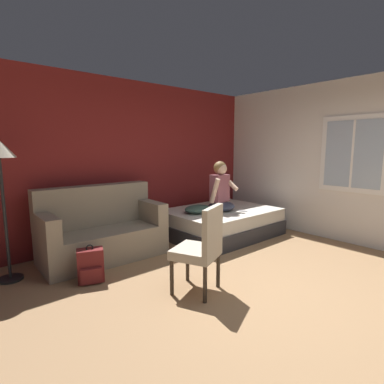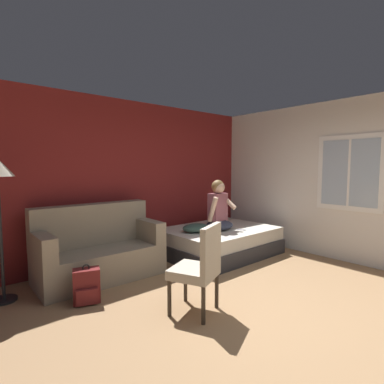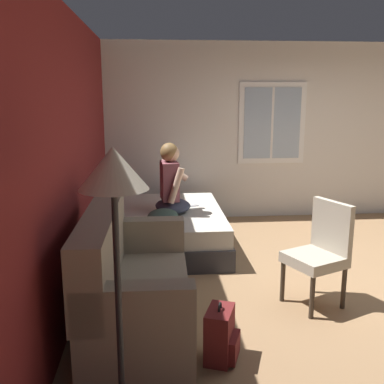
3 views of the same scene
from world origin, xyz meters
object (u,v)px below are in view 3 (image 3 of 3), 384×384
person_seated (171,184)px  throw_pillow (163,216)px  backpack (221,335)px  side_chair (320,250)px  floor_lamp (114,199)px  bed (165,228)px  couch (130,288)px  cell_phone (193,206)px

person_seated → throw_pillow: (-0.43, 0.12, -0.29)m
backpack → person_seated: bearing=5.9°
side_chair → floor_lamp: size_ratio=0.58×
throw_pillow → floor_lamp: bearing=173.7°
bed → backpack: size_ratio=4.29×
bed → floor_lamp: size_ratio=1.16×
person_seated → throw_pillow: bearing=164.7°
person_seated → floor_lamp: (-3.21, 0.42, 0.59)m
person_seated → backpack: (-2.48, -0.26, -0.64)m
bed → throw_pillow: throw_pillow is taller
bed → person_seated: bearing=-140.7°
throw_pillow → floor_lamp: size_ratio=0.28×
couch → backpack: 0.84m
side_chair → backpack: bearing=128.2°
bed → cell_phone: cell_phone is taller
couch → side_chair: size_ratio=1.75×
side_chair → backpack: (-0.83, 1.05, -0.34)m
side_chair → cell_phone: side_chair is taller
floor_lamp → backpack: bearing=-43.0°
bed → person_seated: 0.61m
throw_pillow → couch: bearing=169.0°
throw_pillow → floor_lamp: (-2.77, 0.30, 0.88)m
cell_phone → bed: bearing=91.5°
side_chair → couch: bearing=102.2°
backpack → throw_pillow: throw_pillow is taller
couch → floor_lamp: bearing=-179.8°
couch → backpack: couch is taller
bed → throw_pillow: (-0.53, 0.04, 0.31)m
side_chair → cell_phone: bearing=27.8°
cell_phone → backpack: bearing=155.4°
throw_pillow → floor_lamp: floor_lamp is taller
backpack → throw_pillow: bearing=10.4°
person_seated → backpack: size_ratio=1.91×
couch → side_chair: couch is taller
side_chair → cell_phone: size_ratio=6.81×
floor_lamp → cell_phone: bearing=-11.7°
bed → cell_phone: bearing=-64.8°
bed → person_seated: (-0.09, -0.08, 0.60)m
side_chair → person_seated: person_seated is taller
bed → cell_phone: size_ratio=13.64×
bed → backpack: 2.59m
backpack → cell_phone: 2.76m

